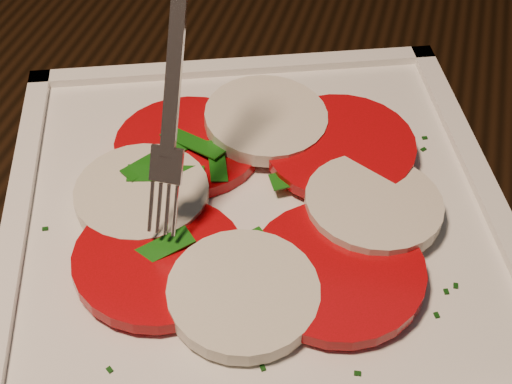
{
  "coord_description": "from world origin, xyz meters",
  "views": [
    {
      "loc": [
        0.2,
        -0.21,
        1.09
      ],
      "look_at": [
        0.15,
        0.08,
        0.78
      ],
      "focal_mm": 50.0,
      "sensor_mm": 36.0,
      "label": 1
    }
  ],
  "objects": [
    {
      "name": "fork",
      "position": [
        0.11,
        0.09,
        0.86
      ],
      "size": [
        0.04,
        0.08,
        0.15
      ],
      "primitive_type": null,
      "rotation": [
        0.0,
        0.0,
        -0.06
      ],
      "color": "white",
      "rests_on": "caprese_salad"
    },
    {
      "name": "table",
      "position": [
        0.1,
        0.07,
        0.65
      ],
      "size": [
        1.26,
        0.9,
        0.75
      ],
      "rotation": [
        0.0,
        0.0,
        -0.08
      ],
      "color": "black",
      "rests_on": "ground"
    },
    {
      "name": "plate",
      "position": [
        0.15,
        0.08,
        0.76
      ],
      "size": [
        0.38,
        0.38,
        0.01
      ],
      "primitive_type": "cube",
      "rotation": [
        0.0,
        0.0,
        0.29
      ],
      "color": "white",
      "rests_on": "table"
    },
    {
      "name": "caprese_salad",
      "position": [
        0.15,
        0.08,
        0.77
      ],
      "size": [
        0.25,
        0.25,
        0.02
      ],
      "color": "#B8040D",
      "rests_on": "plate"
    }
  ]
}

